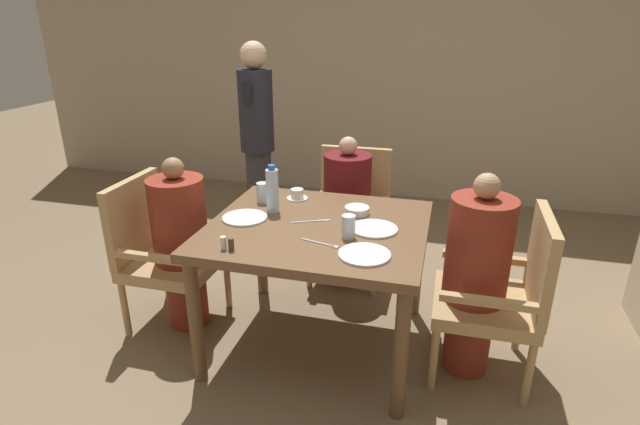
# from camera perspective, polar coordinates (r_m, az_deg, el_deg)

# --- Properties ---
(ground_plane) EXTENTS (16.00, 16.00, 0.00)m
(ground_plane) POSITION_cam_1_polar(r_m,az_deg,el_deg) (3.04, -0.26, -14.55)
(ground_plane) COLOR #7A664C
(wall_back) EXTENTS (8.00, 0.06, 2.80)m
(wall_back) POSITION_cam_1_polar(r_m,az_deg,el_deg) (5.13, 7.99, 17.12)
(wall_back) COLOR tan
(wall_back) RESTS_ON ground_plane
(dining_table) EXTENTS (1.15, 1.04, 0.75)m
(dining_table) POSITION_cam_1_polar(r_m,az_deg,el_deg) (2.70, -0.28, -3.26)
(dining_table) COLOR brown
(dining_table) RESTS_ON ground_plane
(chair_left_side) EXTENTS (0.51, 0.51, 0.91)m
(chair_left_side) POSITION_cam_1_polar(r_m,az_deg,el_deg) (3.15, -17.73, -3.94)
(chair_left_side) COLOR tan
(chair_left_side) RESTS_ON ground_plane
(diner_in_left_chair) EXTENTS (0.32, 0.32, 1.06)m
(diner_in_left_chair) POSITION_cam_1_polar(r_m,az_deg,el_deg) (3.05, -15.56, -3.34)
(diner_in_left_chair) COLOR maroon
(diner_in_left_chair) RESTS_ON ground_plane
(chair_far_side) EXTENTS (0.51, 0.51, 0.91)m
(chair_far_side) POSITION_cam_1_polar(r_m,az_deg,el_deg) (3.59, 3.54, 0.32)
(chair_far_side) COLOR tan
(chair_far_side) RESTS_ON ground_plane
(diner_in_far_chair) EXTENTS (0.32, 0.32, 1.05)m
(diner_in_far_chair) POSITION_cam_1_polar(r_m,az_deg,el_deg) (3.44, 3.08, 0.28)
(diner_in_far_chair) COLOR #5B1419
(diner_in_far_chair) RESTS_ON ground_plane
(chair_right_side) EXTENTS (0.51, 0.51, 0.91)m
(chair_right_side) POSITION_cam_1_polar(r_m,az_deg,el_deg) (2.72, 20.20, -8.48)
(chair_right_side) COLOR tan
(chair_right_side) RESTS_ON ground_plane
(diner_in_right_chair) EXTENTS (0.32, 0.32, 1.10)m
(diner_in_right_chair) POSITION_cam_1_polar(r_m,az_deg,el_deg) (2.67, 17.34, -6.79)
(diner_in_right_chair) COLOR maroon
(diner_in_right_chair) RESTS_ON ground_plane
(standing_host) EXTENTS (0.27, 0.31, 1.61)m
(standing_host) POSITION_cam_1_polar(r_m,az_deg,el_deg) (4.12, -7.18, 8.54)
(standing_host) COLOR #2D2D33
(standing_host) RESTS_ON ground_plane
(plate_main_left) EXTENTS (0.25, 0.25, 0.01)m
(plate_main_left) POSITION_cam_1_polar(r_m,az_deg,el_deg) (2.61, 6.20, -1.86)
(plate_main_left) COLOR white
(plate_main_left) RESTS_ON dining_table
(plate_main_right) EXTENTS (0.25, 0.25, 0.01)m
(plate_main_right) POSITION_cam_1_polar(r_m,az_deg,el_deg) (2.33, 5.10, -4.81)
(plate_main_right) COLOR white
(plate_main_right) RESTS_ON dining_table
(plate_dessert_center) EXTENTS (0.25, 0.25, 0.01)m
(plate_dessert_center) POSITION_cam_1_polar(r_m,az_deg,el_deg) (2.77, -8.60, -0.59)
(plate_dessert_center) COLOR white
(plate_dessert_center) RESTS_ON dining_table
(teacup_with_saucer) EXTENTS (0.13, 0.13, 0.06)m
(teacup_with_saucer) POSITION_cam_1_polar(r_m,az_deg,el_deg) (3.03, -2.63, 2.04)
(teacup_with_saucer) COLOR white
(teacup_with_saucer) RESTS_ON dining_table
(bowl_small) EXTENTS (0.14, 0.14, 0.04)m
(bowl_small) POSITION_cam_1_polar(r_m,az_deg,el_deg) (2.81, 4.25, 0.25)
(bowl_small) COLOR white
(bowl_small) RESTS_ON dining_table
(water_bottle) EXTENTS (0.07, 0.07, 0.27)m
(water_bottle) POSITION_cam_1_polar(r_m,az_deg,el_deg) (2.81, -5.47, 2.56)
(water_bottle) COLOR silver
(water_bottle) RESTS_ON dining_table
(glass_tall_near) EXTENTS (0.07, 0.07, 0.12)m
(glass_tall_near) POSITION_cam_1_polar(r_m,az_deg,el_deg) (2.98, -6.60, 2.28)
(glass_tall_near) COLOR silver
(glass_tall_near) RESTS_ON dining_table
(glass_tall_mid) EXTENTS (0.07, 0.07, 0.12)m
(glass_tall_mid) POSITION_cam_1_polar(r_m,az_deg,el_deg) (2.49, 3.27, -1.63)
(glass_tall_mid) COLOR silver
(glass_tall_mid) RESTS_ON dining_table
(salt_shaker) EXTENTS (0.03, 0.03, 0.07)m
(salt_shaker) POSITION_cam_1_polar(r_m,az_deg,el_deg) (2.42, -10.98, -3.44)
(salt_shaker) COLOR white
(salt_shaker) RESTS_ON dining_table
(pepper_shaker) EXTENTS (0.03, 0.03, 0.06)m
(pepper_shaker) POSITION_cam_1_polar(r_m,az_deg,el_deg) (2.40, -10.13, -3.58)
(pepper_shaker) COLOR #4C3D2D
(pepper_shaker) RESTS_ON dining_table
(fork_beside_plate) EXTENTS (0.20, 0.07, 0.00)m
(fork_beside_plate) POSITION_cam_1_polar(r_m,az_deg,el_deg) (2.44, 0.40, -3.61)
(fork_beside_plate) COLOR silver
(fork_beside_plate) RESTS_ON dining_table
(knife_beside_plate) EXTENTS (0.20, 0.10, 0.00)m
(knife_beside_plate) POSITION_cam_1_polar(r_m,az_deg,el_deg) (2.70, -0.87, -1.00)
(knife_beside_plate) COLOR silver
(knife_beside_plate) RESTS_ON dining_table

